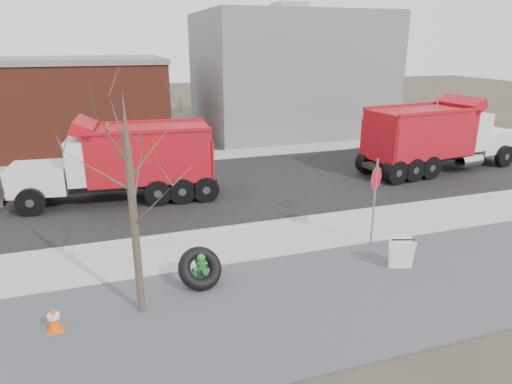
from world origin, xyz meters
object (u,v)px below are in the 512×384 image
object	(u,v)px
sandwich_board	(401,254)
dump_truck_red_a	(437,135)
dump_truck_red_b	(125,159)
truck_tire	(200,268)
fire_hydrant	(201,270)
stop_sign	(375,188)

from	to	relation	value
sandwich_board	dump_truck_red_a	world-z (taller)	dump_truck_red_a
dump_truck_red_a	dump_truck_red_b	size ratio (longest dim) A/B	1.11
sandwich_board	dump_truck_red_b	size ratio (longest dim) A/B	0.11
sandwich_board	dump_truck_red_b	xyz separation A→B (m)	(-6.90, 8.58, 1.23)
dump_truck_red_b	sandwich_board	bearing A→B (deg)	133.86
truck_tire	fire_hydrant	bearing A→B (deg)	67.58
dump_truck_red_b	dump_truck_red_a	bearing A→B (deg)	-175.91
sandwich_board	dump_truck_red_b	distance (m)	11.07
dump_truck_red_b	truck_tire	bearing A→B (deg)	104.98
stop_sign	sandwich_board	bearing A→B (deg)	-104.34
stop_sign	sandwich_board	xyz separation A→B (m)	(-0.09, -1.67, -1.43)
sandwich_board	dump_truck_red_a	xyz separation A→B (m)	(7.82, 8.33, 1.32)
truck_tire	sandwich_board	distance (m)	5.62
fire_hydrant	dump_truck_red_b	world-z (taller)	dump_truck_red_b
dump_truck_red_a	truck_tire	bearing A→B (deg)	-157.80
dump_truck_red_a	dump_truck_red_b	xyz separation A→B (m)	(-14.71, 0.25, -0.10)
truck_tire	dump_truck_red_b	xyz separation A→B (m)	(-1.35, 7.70, 1.19)
fire_hydrant	sandwich_board	size ratio (longest dim) A/B	0.98
stop_sign	dump_truck_red_b	size ratio (longest dim) A/B	0.35
fire_hydrant	stop_sign	xyz separation A→B (m)	(5.59, 0.66, 1.50)
truck_tire	stop_sign	distance (m)	5.87
dump_truck_red_a	sandwich_board	bearing A→B (deg)	-140.12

